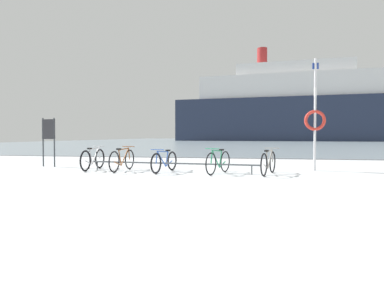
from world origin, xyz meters
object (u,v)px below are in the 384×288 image
(bicycle_1, at_px, (122,160))
(info_sign, at_px, (49,134))
(bicycle_2, at_px, (164,161))
(bicycle_3, at_px, (218,162))
(rescue_post, at_px, (315,117))
(bicycle_4, at_px, (268,163))
(ferry_ship, at_px, (297,109))
(bicycle_0, at_px, (93,159))

(bicycle_1, distance_m, info_sign, 3.52)
(bicycle_2, distance_m, bicycle_3, 1.76)
(bicycle_3, xyz_separation_m, info_sign, (-6.53, 1.15, 0.88))
(bicycle_1, relative_size, rescue_post, 0.48)
(bicycle_2, bearing_deg, bicycle_4, -1.66)
(rescue_post, distance_m, ferry_ship, 65.22)
(rescue_post, bearing_deg, ferry_ship, 82.35)
(bicycle_1, relative_size, info_sign, 0.97)
(bicycle_0, xyz_separation_m, bicycle_1, (1.12, -0.13, 0.00))
(bicycle_1, bearing_deg, bicycle_4, -2.63)
(bicycle_4, bearing_deg, bicycle_2, 178.34)
(bicycle_3, bearing_deg, bicycle_2, 175.43)
(bicycle_0, bearing_deg, bicycle_2, -5.53)
(bicycle_0, relative_size, rescue_post, 0.46)
(bicycle_0, height_order, rescue_post, rescue_post)
(bicycle_2, distance_m, ferry_ship, 67.41)
(bicycle_1, distance_m, rescue_post, 6.59)
(bicycle_1, height_order, bicycle_4, bicycle_1)
(info_sign, relative_size, rescue_post, 0.49)
(bicycle_4, bearing_deg, ferry_ship, 81.15)
(bicycle_3, distance_m, info_sign, 6.69)
(bicycle_4, distance_m, ferry_ship, 66.92)
(bicycle_4, relative_size, ferry_ship, 0.03)
(bicycle_0, distance_m, bicycle_3, 4.36)
(bicycle_3, relative_size, bicycle_4, 0.98)
(bicycle_3, bearing_deg, bicycle_4, 1.73)
(bicycle_0, distance_m, ferry_ship, 67.73)
(bicycle_0, height_order, ferry_ship, ferry_ship)
(ferry_ship, bearing_deg, bicycle_4, -98.85)
(bicycle_0, bearing_deg, info_sign, 160.73)
(bicycle_3, xyz_separation_m, rescue_post, (3.10, 1.41, 1.43))
(bicycle_4, relative_size, info_sign, 0.88)
(bicycle_3, height_order, info_sign, info_sign)
(bicycle_2, distance_m, bicycle_4, 3.26)
(bicycle_3, distance_m, ferry_ship, 67.21)
(bicycle_3, relative_size, rescue_post, 0.42)
(bicycle_0, xyz_separation_m, ferry_ship, (16.10, 65.44, 6.81))
(bicycle_3, bearing_deg, info_sign, 169.97)
(bicycle_3, relative_size, info_sign, 0.86)
(bicycle_2, bearing_deg, info_sign, 168.01)
(bicycle_3, height_order, rescue_post, rescue_post)
(bicycle_3, bearing_deg, bicycle_0, 174.86)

